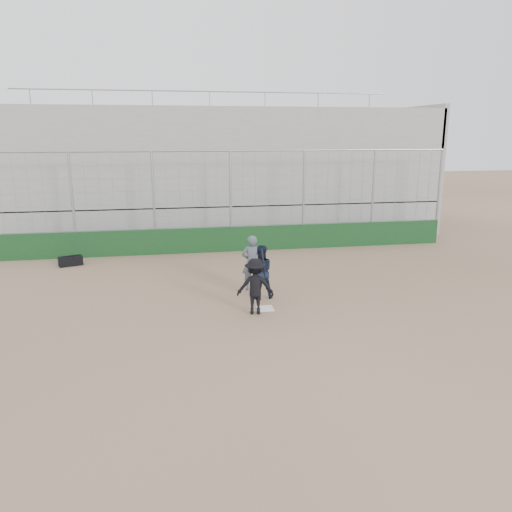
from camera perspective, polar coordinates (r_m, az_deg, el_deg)
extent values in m
plane|color=brown|center=(13.71, 1.06, -6.06)|extent=(90.00, 90.00, 0.00)
cube|color=white|center=(13.70, 1.06, -6.02)|extent=(0.44, 0.44, 0.02)
cube|color=#103315|center=(20.23, -2.86, 1.97)|extent=(18.00, 0.25, 1.00)
cylinder|color=gray|center=(19.97, -2.91, 6.18)|extent=(0.10, 0.10, 4.00)
cylinder|color=gray|center=(22.94, 20.13, 6.36)|extent=(0.10, 0.10, 4.00)
cylinder|color=gray|center=(19.80, -2.98, 11.93)|extent=(18.00, 0.07, 0.07)
cube|color=gray|center=(25.01, -4.37, 4.95)|extent=(20.00, 6.70, 1.60)
cube|color=gray|center=(24.73, -4.49, 11.61)|extent=(20.00, 6.70, 4.20)
cube|color=gray|center=(27.66, 16.93, 9.64)|extent=(0.25, 6.70, 6.10)
cylinder|color=gray|center=(27.92, -5.33, 18.22)|extent=(20.00, 0.06, 0.06)
imported|color=black|center=(13.15, -0.09, -3.47)|extent=(1.05, 0.71, 1.51)
cylinder|color=black|center=(13.18, 0.86, -0.83)|extent=(0.07, 0.57, 0.71)
imported|color=black|center=(14.37, 0.51, -2.92)|extent=(0.83, 0.68, 1.04)
sphere|color=maroon|center=(14.26, 0.51, -1.29)|extent=(0.28, 0.28, 0.28)
imported|color=#48515B|center=(15.12, -0.48, -1.10)|extent=(0.66, 0.46, 1.53)
cube|color=black|center=(19.23, -20.43, -0.54)|extent=(0.88, 0.61, 0.35)
cylinder|color=black|center=(19.18, -20.47, 0.02)|extent=(0.51, 0.22, 0.04)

